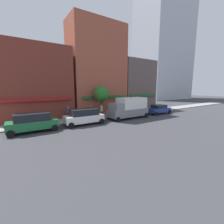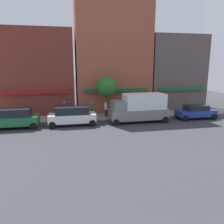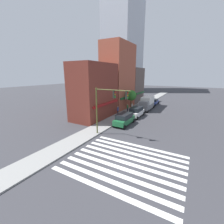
% 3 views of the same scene
% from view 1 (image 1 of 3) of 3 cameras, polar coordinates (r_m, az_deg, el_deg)
% --- Properties ---
extents(storefront_row, '(27.27, 5.30, 15.22)m').
position_cam_1_polar(storefront_row, '(26.48, -7.56, 12.84)').
color(storefront_row, maroon).
rests_on(storefront_row, ground_plane).
extents(tower_distant, '(21.82, 13.28, 62.90)m').
position_cam_1_polar(tower_distant, '(71.23, 19.69, 30.96)').
color(tower_distant, '#B2B7C1').
rests_on(tower_distant, ground_plane).
extents(suv_green, '(4.71, 2.12, 1.94)m').
position_cam_1_polar(suv_green, '(17.34, -28.00, -3.40)').
color(suv_green, '#1E6638').
rests_on(suv_green, ground_plane).
extents(suv_white, '(4.71, 2.12, 1.94)m').
position_cam_1_polar(suv_white, '(18.67, -10.62, -1.63)').
color(suv_white, white).
rests_on(suv_white, ground_plane).
extents(box_truck_grey, '(6.25, 2.42, 3.04)m').
position_cam_1_polar(box_truck_grey, '(22.28, 6.41, 1.66)').
color(box_truck_grey, slate).
rests_on(box_truck_grey, ground_plane).
extents(sedan_blue, '(4.43, 2.02, 1.59)m').
position_cam_1_polar(sedan_blue, '(27.18, 17.40, 1.07)').
color(sedan_blue, navy).
rests_on(sedan_blue, ground_plane).
extents(pedestrian_blue_shirt, '(0.32, 0.32, 1.77)m').
position_cam_1_polar(pedestrian_blue_shirt, '(21.80, -16.27, -0.19)').
color(pedestrian_blue_shirt, '#23232D').
rests_on(pedestrian_blue_shirt, sidewalk_left).
extents(pedestrian_green_top, '(0.32, 0.32, 1.77)m').
position_cam_1_polar(pedestrian_green_top, '(22.18, -8.04, 0.25)').
color(pedestrian_green_top, '#23232D').
rests_on(pedestrian_green_top, sidewalk_left).
extents(pedestrian_white_shirt, '(0.32, 0.32, 1.77)m').
position_cam_1_polar(pedestrian_white_shirt, '(22.55, -3.94, 0.47)').
color(pedestrian_white_shirt, '#23232D').
rests_on(pedestrian_white_shirt, sidewalk_left).
extents(street_tree, '(2.36, 2.36, 4.62)m').
position_cam_1_polar(street_tree, '(22.68, -4.04, 6.86)').
color(street_tree, brown).
rests_on(street_tree, sidewalk_left).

